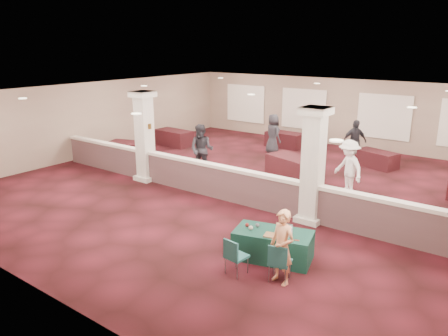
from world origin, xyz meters
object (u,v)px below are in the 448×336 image
Objects in this scene: far_table_back_center at (284,140)px; far_table_back_right at (376,159)px; near_table at (273,245)px; attendee_b at (348,168)px; far_table_front_center at (293,168)px; conf_chair_main at (279,260)px; attendee_a at (202,150)px; conf_chair_side at (234,254)px; woman at (282,247)px; attendee_c at (354,142)px; attendee_d at (273,134)px; far_table_back_left at (174,138)px; far_table_front_left at (128,150)px.

far_table_back_center reaches higher than far_table_back_right.
attendee_b is at bearing 78.32° from near_table.
far_table_front_center is at bearing -57.77° from far_table_back_center.
attendee_b is (2.31, -0.61, 0.52)m from far_table_front_center.
conf_chair_main is 10.12m from far_table_back_right.
far_table_front_center is 1.03× the size of attendee_a.
near_table is at bearing -86.27° from far_table_back_right.
attendee_b is (0.01, 6.39, 0.43)m from conf_chair_side.
far_table_back_right is (4.68, -0.92, -0.03)m from far_table_back_center.
woman is (0.66, -0.79, 0.46)m from near_table.
conf_chair_main is at bearing 25.43° from conf_chair_side.
near_table is 9.42m from attendee_c.
far_table_front_center is 1.11× the size of attendee_d.
far_table_back_left is 8.47m from attendee_c.
conf_chair_main reaches higher than far_table_back_right.
far_table_back_left reaches higher than far_table_front_left.
conf_chair_side is 0.49× the size of far_table_front_left.
far_table_back_left is 5.21m from attendee_a.
attendee_a reaches higher than conf_chair_main.
conf_chair_main is at bearing -26.41° from far_table_front_left.
attendee_a is (-4.97, -4.98, 0.63)m from far_table_back_right.
attendee_d is at bearing 16.23° from far_table_back_left.
far_table_back_left is at bearing -147.24° from far_table_back_center.
far_table_back_center is at bearing -55.73° from attendee_d.
attendee_d is at bearing -172.28° from far_table_back_right.
far_table_back_center reaches higher than near_table.
attendee_c reaches higher than far_table_front_left.
near_table is at bearing -127.06° from attendee_c.
conf_chair_main is at bearing -83.09° from far_table_back_right.
near_table is at bearing -62.48° from far_table_back_center.
attendee_a is at bearing -139.39° from attendee_b.
far_table_back_center is at bearing 52.17° from far_table_front_left.
far_table_front_center is at bearing 7.50° from attendee_a.
far_table_back_center is at bearing 105.75° from conf_chair_main.
conf_chair_side is 7.37m from far_table_front_center.
attendee_d is (-3.47, -0.65, -0.00)m from attendee_c.
far_table_back_center is (-4.99, 11.27, -0.14)m from conf_chair_side.
far_table_back_center is 0.97× the size of attendee_c.
conf_chair_main is 1.02× the size of conf_chair_side.
near_table is at bearing -57.18° from attendee_b.
attendee_a reaches higher than far_table_back_center.
conf_chair_side is 12.66m from far_table_back_left.
near_table is at bearing -66.17° from far_table_front_center.
far_table_front_left reaches higher than near_table.
far_table_back_left is 9.39m from far_table_back_right.
woman is 8.01m from attendee_a.
far_table_front_center is (-3.26, 6.66, -0.40)m from woman.
far_table_back_right is (9.18, 4.88, -0.02)m from far_table_front_left.
attendee_b reaches higher than far_table_back_center.
far_table_front_left is 0.95× the size of attendee_d.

